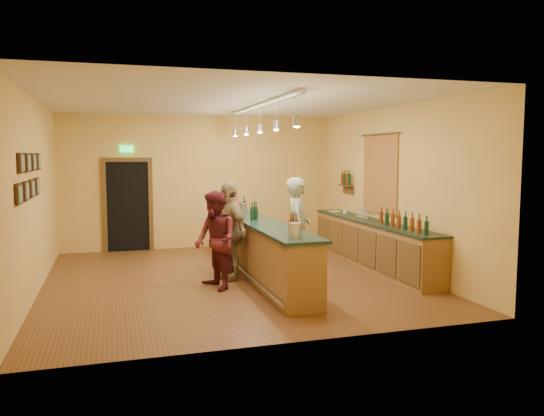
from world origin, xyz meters
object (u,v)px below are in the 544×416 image
object	(u,v)px
back_counter	(372,243)
customer_b	(229,231)
bartender	(298,228)
customer_c	(227,233)
bar_stool	(283,233)
tasting_bar	(260,244)
customer_a	(215,241)

from	to	relation	value
back_counter	customer_b	world-z (taller)	customer_b
bartender	customer_c	world-z (taller)	bartender
bartender	customer_b	world-z (taller)	bartender
back_counter	bar_stool	size ratio (longest dim) A/B	6.23
back_counter	customer_c	world-z (taller)	customer_c
bartender	customer_c	size ratio (longest dim) A/B	1.19
customer_c	bar_stool	xyz separation A→B (m)	(1.45, 1.03, -0.20)
tasting_bar	bar_stool	xyz separation A→B (m)	(0.90, 1.39, -0.02)
back_counter	bartender	world-z (taller)	bartender
tasting_bar	customer_a	world-z (taller)	customer_a
bartender	bar_stool	bearing A→B (deg)	10.52
customer_a	customer_c	size ratio (longest dim) A/B	1.06
back_counter	customer_b	bearing A→B (deg)	-175.60
bartender	bar_stool	distance (m)	1.80
tasting_bar	customer_a	size ratio (longest dim) A/B	3.06
tasting_bar	customer_b	size ratio (longest dim) A/B	2.87
back_counter	tasting_bar	world-z (taller)	tasting_bar
back_counter	customer_a	distance (m)	3.52
customer_a	bar_stool	bearing A→B (deg)	123.10
tasting_bar	customer_c	distance (m)	0.68
bar_stool	customer_a	bearing A→B (deg)	-131.81
bartender	customer_a	distance (m)	1.64
tasting_bar	bartender	distance (m)	0.79
tasting_bar	customer_c	world-z (taller)	customer_c
back_counter	customer_b	xyz separation A→B (m)	(-3.00, -0.23, 0.40)
back_counter	tasting_bar	distance (m)	2.42
back_counter	bar_stool	world-z (taller)	back_counter
customer_a	bar_stool	world-z (taller)	customer_a
tasting_bar	customer_c	bearing A→B (deg)	147.11
tasting_bar	bartender	xyz separation A→B (m)	(0.63, -0.36, 0.32)
back_counter	customer_c	bearing A→B (deg)	176.65
tasting_bar	bar_stool	world-z (taller)	tasting_bar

